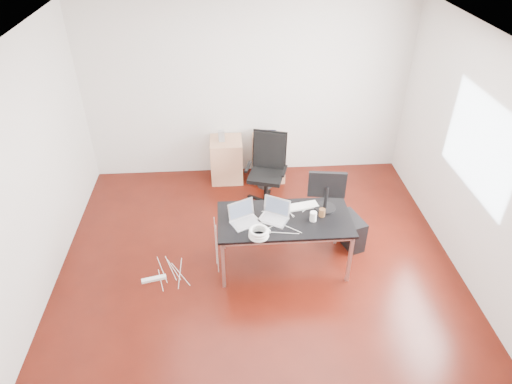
{
  "coord_description": "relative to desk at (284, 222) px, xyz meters",
  "views": [
    {
      "loc": [
        -0.33,
        -4.13,
        4.07
      ],
      "look_at": [
        0.0,
        0.55,
        0.85
      ],
      "focal_mm": 32.0,
      "sensor_mm": 36.0,
      "label": 1
    }
  ],
  "objects": [
    {
      "name": "navy_garment",
      "position": [
        -0.03,
        2.11,
        0.07
      ],
      "size": [
        0.33,
        0.28,
        0.09
      ],
      "primitive_type": "cube",
      "rotation": [
        0.0,
        0.0,
        -0.13
      ],
      "color": "black",
      "rests_on": "filing_cabinet_right"
    },
    {
      "name": "speaker",
      "position": [
        -0.74,
        2.07,
        0.11
      ],
      "size": [
        0.1,
        0.09,
        0.18
      ],
      "primitive_type": "cube",
      "rotation": [
        0.0,
        0.0,
        0.12
      ],
      "color": "#9E9E9E",
      "rests_on": "filing_cabinet_left"
    },
    {
      "name": "wastebasket",
      "position": [
        -0.07,
        1.81,
        -0.54
      ],
      "size": [
        0.26,
        0.26,
        0.28
      ],
      "primitive_type": "cylinder",
      "rotation": [
        0.0,
        0.0,
        0.09
      ],
      "color": "black",
      "rests_on": "ground"
    },
    {
      "name": "keyboard",
      "position": [
        0.22,
        0.21,
        0.06
      ],
      "size": [
        0.46,
        0.22,
        0.02
      ],
      "primitive_type": "cube",
      "rotation": [
        0.0,
        0.0,
        0.2
      ],
      "color": "white",
      "rests_on": "desk"
    },
    {
      "name": "filing_cabinet_left",
      "position": [
        -0.67,
        2.08,
        -0.33
      ],
      "size": [
        0.5,
        0.5,
        0.7
      ],
      "primitive_type": "cube",
      "color": "tan",
      "rests_on": "ground"
    },
    {
      "name": "cup_brown",
      "position": [
        0.45,
        0.02,
        0.1
      ],
      "size": [
        0.1,
        0.1,
        0.1
      ],
      "primitive_type": "cylinder",
      "rotation": [
        0.0,
        0.0,
        0.37
      ],
      "color": "brown",
      "rests_on": "desk"
    },
    {
      "name": "filing_cabinet_right",
      "position": [
        0.01,
        2.08,
        -0.33
      ],
      "size": [
        0.5,
        0.5,
        0.7
      ],
      "primitive_type": "cube",
      "color": "tan",
      "rests_on": "ground"
    },
    {
      "name": "laptop_right",
      "position": [
        -0.12,
        0.01,
        0.11
      ],
      "size": [
        0.41,
        0.38,
        0.23
      ],
      "rotation": [
        0.0,
        0.0,
        -0.51
      ],
      "color": "silver",
      "rests_on": "desk"
    },
    {
      "name": "cup_white",
      "position": [
        0.33,
        -0.06,
        0.11
      ],
      "size": [
        0.1,
        0.1,
        0.12
      ],
      "primitive_type": "cylinder",
      "rotation": [
        0.0,
        0.0,
        0.28
      ],
      "color": "white",
      "rests_on": "desk"
    },
    {
      "name": "room_shell",
      "position": [
        -0.28,
        -0.14,
        0.73
      ],
      "size": [
        5.0,
        5.0,
        5.0
      ],
      "color": "#380C06",
      "rests_on": "ground"
    },
    {
      "name": "pc_tower",
      "position": [
        0.94,
        0.32,
        -0.46
      ],
      "size": [
        0.33,
        0.49,
        0.44
      ],
      "primitive_type": "cube",
      "rotation": [
        0.0,
        0.0,
        0.31
      ],
      "color": "black",
      "rests_on": "ground"
    },
    {
      "name": "cable_coil",
      "position": [
        -0.33,
        -0.32,
        0.11
      ],
      "size": [
        0.24,
        0.24,
        0.11
      ],
      "rotation": [
        0.0,
        0.0,
        0.06
      ],
      "color": "white",
      "rests_on": "desk"
    },
    {
      "name": "monitor",
      "position": [
        0.52,
        0.18,
        0.34
      ],
      "size": [
        0.45,
        0.26,
        0.51
      ],
      "rotation": [
        0.0,
        0.0,
        -0.15
      ],
      "color": "black",
      "rests_on": "desk"
    },
    {
      "name": "power_strip",
      "position": [
        -1.61,
        -0.18,
        -0.66
      ],
      "size": [
        0.31,
        0.13,
        0.04
      ],
      "primitive_type": "cube",
      "rotation": [
        0.0,
        0.0,
        0.23
      ],
      "color": "white",
      "rests_on": "ground"
    },
    {
      "name": "office_chair",
      "position": [
        -0.08,
        1.4,
        -0.07
      ],
      "size": [
        0.59,
        0.61,
        1.08
      ],
      "rotation": [
        0.0,
        0.0,
        -0.29
      ],
      "color": "black",
      "rests_on": "ground"
    },
    {
      "name": "power_adapter",
      "position": [
        -0.23,
        -0.24,
        0.07
      ],
      "size": [
        0.09,
        0.09,
        0.03
      ],
      "primitive_type": "cube",
      "rotation": [
        0.0,
        0.0,
        0.34
      ],
      "color": "white",
      "rests_on": "desk"
    },
    {
      "name": "desk",
      "position": [
        0.0,
        0.0,
        0.0
      ],
      "size": [
        1.6,
        0.8,
        0.73
      ],
      "color": "black",
      "rests_on": "ground"
    },
    {
      "name": "laptop_left",
      "position": [
        -0.49,
        -0.03,
        0.11
      ],
      "size": [
        0.41,
        0.37,
        0.23
      ],
      "rotation": [
        0.0,
        0.0,
        0.45
      ],
      "color": "silver",
      "rests_on": "desk"
    }
  ]
}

